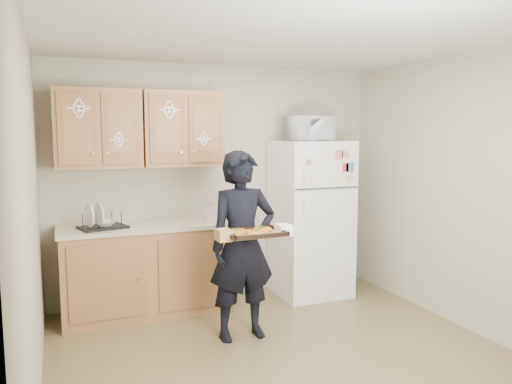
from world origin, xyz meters
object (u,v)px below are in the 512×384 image
Objects in this scene: refrigerator at (311,218)px; dish_rack at (102,220)px; person at (243,246)px; baking_tray at (254,234)px; microwave at (309,129)px.

refrigerator is 2.21m from dish_rack.
dish_rack is (-2.20, -0.01, 0.13)m from refrigerator.
person is at bearing -142.65° from refrigerator.
dish_rack reaches higher than baking_tray.
person is at bearing 86.19° from baking_tray.
baking_tray is (-0.01, -0.30, 0.16)m from person.
refrigerator is 1.41m from person.
microwave is at bearing 44.02° from baking_tray.
refrigerator reaches higher than baking_tray.
baking_tray is 1.76m from microwave.
person is (-1.12, -0.85, -0.03)m from refrigerator.
baking_tray is at bearing -46.71° from dish_rack.
baking_tray is 1.57m from dish_rack.
dish_rack is at bearing 173.97° from microwave.
baking_tray is at bearing -139.13° from microwave.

